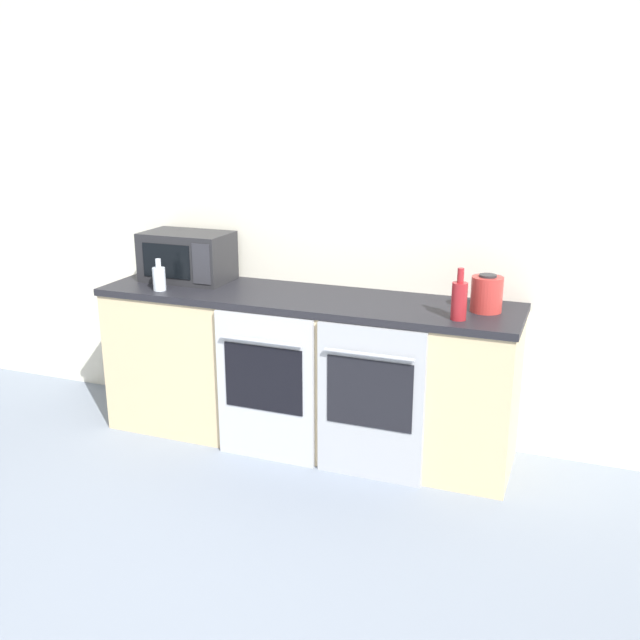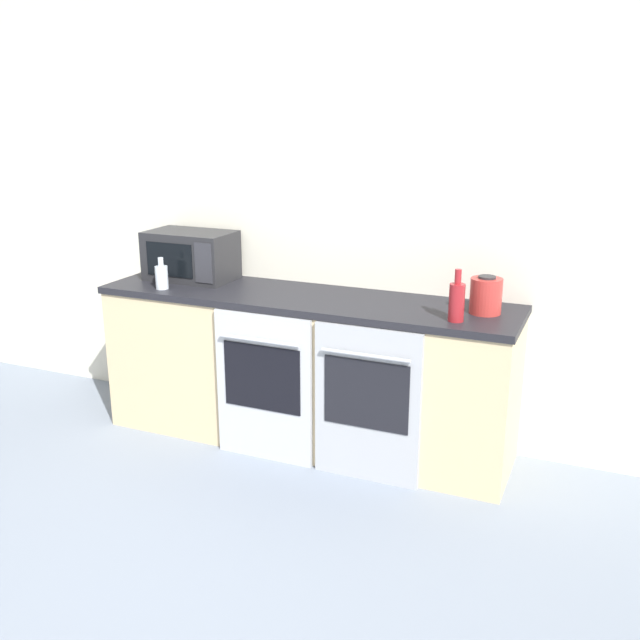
{
  "view_description": "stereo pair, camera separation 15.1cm",
  "coord_description": "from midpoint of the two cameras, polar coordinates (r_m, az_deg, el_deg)",
  "views": [
    {
      "loc": [
        1.48,
        -1.83,
        1.93
      ],
      "look_at": [
        0.09,
        1.79,
        0.76
      ],
      "focal_mm": 40.0,
      "sensor_mm": 36.0,
      "label": 1
    },
    {
      "loc": [
        1.62,
        -1.78,
        1.93
      ],
      "look_at": [
        0.09,
        1.79,
        0.76
      ],
      "focal_mm": 40.0,
      "sensor_mm": 36.0,
      "label": 2
    }
  ],
  "objects": [
    {
      "name": "ground_plane",
      "position": [
        3.06,
        -16.55,
        -23.13
      ],
      "size": [
        16.0,
        16.0,
        0.0
      ],
      "primitive_type": "plane",
      "color": "gray"
    },
    {
      "name": "kettle",
      "position": [
        3.79,
        12.09,
        2.06
      ],
      "size": [
        0.16,
        0.16,
        0.2
      ],
      "color": "#B2332D",
      "rests_on": "counter_back"
    },
    {
      "name": "oven_right",
      "position": [
        3.76,
        2.86,
        -6.7
      ],
      "size": [
        0.58,
        0.06,
        0.85
      ],
      "color": "#A8AAAF",
      "rests_on": "ground_plane"
    },
    {
      "name": "oven_left",
      "position": [
        3.97,
        -5.53,
        -5.43
      ],
      "size": [
        0.58,
        0.06,
        0.85
      ],
      "color": "#B7BABF",
      "rests_on": "ground_plane"
    },
    {
      "name": "bottle_clear",
      "position": [
        4.27,
        -13.74,
        3.28
      ],
      "size": [
        0.07,
        0.07,
        0.19
      ],
      "color": "silver",
      "rests_on": "counter_back"
    },
    {
      "name": "bottle_red",
      "position": [
        3.61,
        9.9,
        1.61
      ],
      "size": [
        0.08,
        0.08,
        0.27
      ],
      "color": "maroon",
      "rests_on": "counter_back"
    },
    {
      "name": "counter_back",
      "position": [
        4.18,
        -2.25,
        -3.99
      ],
      "size": [
        2.43,
        0.61,
        0.9
      ],
      "color": "#D1B789",
      "rests_on": "ground_plane"
    },
    {
      "name": "wall_back",
      "position": [
        4.26,
        -0.66,
        8.24
      ],
      "size": [
        10.0,
        0.06,
        2.6
      ],
      "color": "silver",
      "rests_on": "ground_plane"
    },
    {
      "name": "microwave",
      "position": [
        4.46,
        -11.52,
        5.0
      ],
      "size": [
        0.53,
        0.33,
        0.3
      ],
      "color": "#232326",
      "rests_on": "counter_back"
    }
  ]
}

